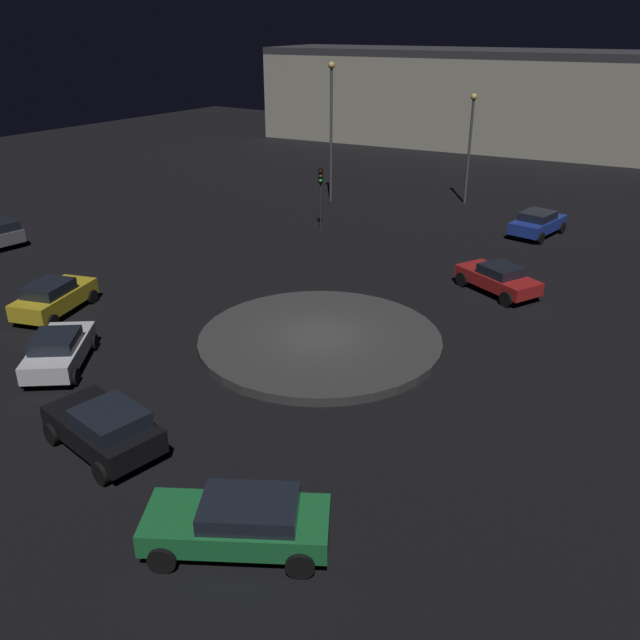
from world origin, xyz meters
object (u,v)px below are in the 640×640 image
car_blue (538,223)px  car_red (498,278)px  car_black (104,427)px  streetlamp_southeast (331,119)px  car_white (59,350)px  store_building (459,97)px  traffic_light_southeast (321,186)px  car_green (240,522)px  car_yellow (53,297)px  streetlamp_south (470,138)px

car_blue → car_red: bearing=15.7°
car_black → streetlamp_southeast: 31.52m
car_white → store_building: bearing=-29.6°
traffic_light_southeast → car_green: bearing=-4.0°
car_yellow → car_red: bearing=-66.8°
car_black → car_green: size_ratio=0.87×
streetlamp_south → car_green: bearing=104.1°
car_green → streetlamp_south: 36.01m
car_white → store_building: size_ratio=0.10×
streetlamp_southeast → car_green: bearing=119.4°
car_green → car_yellow: car_yellow is taller
traffic_light_southeast → streetlamp_southeast: 7.68m
car_green → car_yellow: 17.23m
car_green → car_yellow: bearing=-52.6°
streetlamp_southeast → streetlamp_south: bearing=-149.9°
car_yellow → car_blue: bearing=-48.5°
car_red → traffic_light_southeast: bearing=-172.6°
store_building → streetlamp_southeast: bearing=88.2°
car_yellow → streetlamp_southeast: size_ratio=0.46×
car_yellow → car_white: 5.39m
traffic_light_southeast → store_building: size_ratio=0.09×
traffic_light_southeast → streetlamp_southeast: (3.33, -6.25, 2.96)m
streetlamp_south → car_white: bearing=84.9°
streetlamp_southeast → car_black: bearing=110.7°
car_red → streetlamp_south: (7.95, -15.09, 3.81)m
car_black → streetlamp_south: (2.79, -33.90, 3.72)m
car_red → car_black: size_ratio=1.06×
streetlamp_south → streetlamp_southeast: streetlamp_southeast is taller
traffic_light_southeast → streetlamp_south: (-4.87, -11.00, 1.85)m
car_white → store_building: 55.19m
streetlamp_south → car_red: bearing=117.8°
traffic_light_southeast → streetlamp_south: 12.17m
car_black → car_white: (5.61, -2.53, -0.08)m
car_red → streetlamp_southeast: streetlamp_southeast is taller
car_black → car_white: 6.16m
car_black → streetlamp_south: 34.21m
car_black → streetlamp_southeast: bearing=-60.5°
traffic_light_southeast → store_building: bearing=155.9°
car_yellow → car_blue: car_yellow is taller
car_black → car_blue: bearing=-88.7°
car_red → streetlamp_south: bearing=142.9°
streetlamp_south → traffic_light_southeast: bearing=66.1°
car_black → car_green: 5.98m
car_red → streetlamp_southeast: size_ratio=0.47×
car_yellow → store_building: (3.42, -51.46, 3.83)m
car_green → car_yellow: size_ratio=1.11×
car_yellow → traffic_light_southeast: traffic_light_southeast is taller
car_black → streetlamp_south: bearing=-76.4°
car_red → car_white: 19.52m
car_blue → car_yellow: bearing=-22.4°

